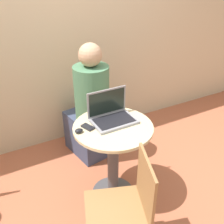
{
  "coord_description": "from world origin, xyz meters",
  "views": [
    {
      "loc": [
        -0.84,
        -1.55,
        1.88
      ],
      "look_at": [
        0.02,
        0.05,
        0.85
      ],
      "focal_mm": 42.0,
      "sensor_mm": 36.0,
      "label": 1
    }
  ],
  "objects_px": {
    "laptop": "(112,115)",
    "person_seated": "(90,112)",
    "chair_empty": "(125,210)",
    "cell_phone": "(88,127)"
  },
  "relations": [
    {
      "from": "laptop",
      "to": "chair_empty",
      "type": "height_order",
      "value": "laptop"
    },
    {
      "from": "laptop",
      "to": "person_seated",
      "type": "bearing_deg",
      "value": 86.34
    },
    {
      "from": "chair_empty",
      "to": "person_seated",
      "type": "relative_size",
      "value": 0.68
    },
    {
      "from": "chair_empty",
      "to": "laptop",
      "type": "bearing_deg",
      "value": 69.55
    },
    {
      "from": "cell_phone",
      "to": "person_seated",
      "type": "bearing_deg",
      "value": 65.58
    },
    {
      "from": "laptop",
      "to": "chair_empty",
      "type": "relative_size",
      "value": 0.41
    },
    {
      "from": "cell_phone",
      "to": "person_seated",
      "type": "height_order",
      "value": "person_seated"
    },
    {
      "from": "person_seated",
      "to": "cell_phone",
      "type": "bearing_deg",
      "value": -114.42
    },
    {
      "from": "person_seated",
      "to": "chair_empty",
      "type": "bearing_deg",
      "value": -102.91
    },
    {
      "from": "laptop",
      "to": "chair_empty",
      "type": "distance_m",
      "value": 0.76
    }
  ]
}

